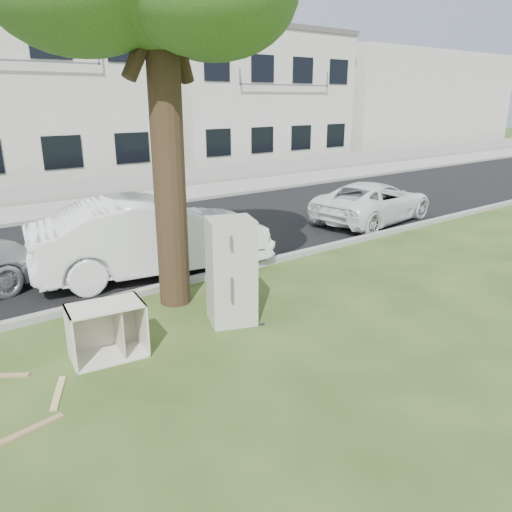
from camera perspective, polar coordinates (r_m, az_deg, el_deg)
ground at (r=7.94m, az=-0.28°, el=-8.54°), size 120.00×120.00×0.00m
road at (r=12.93m, az=-16.56°, el=1.17°), size 120.00×7.00×0.01m
kerb_near at (r=9.85m, az=-8.94°, el=-3.45°), size 120.00×0.18×0.12m
kerb_far at (r=16.21m, az=-21.17°, el=3.93°), size 120.00×0.18×0.12m
sidewalk at (r=17.58m, az=-22.57°, el=4.78°), size 120.00×2.80×0.01m
low_wall at (r=19.05m, az=-24.00°, el=6.56°), size 120.00×0.15×0.70m
townhouse_right at (r=28.35m, az=-2.43°, el=17.42°), size 10.20×8.16×6.84m
filler_right at (r=38.46m, az=15.20°, el=16.56°), size 16.00×9.00×6.40m
fridge at (r=7.97m, az=-2.85°, el=-1.76°), size 0.90×0.87×1.72m
cabinet at (r=7.35m, az=-16.67°, el=-8.18°), size 1.09×0.77×0.79m
plank_a at (r=6.29m, az=-25.97°, el=-18.10°), size 1.11×0.27×0.02m
plank_c at (r=6.87m, az=-21.68°, el=-14.32°), size 0.40×0.72×0.02m
car_center at (r=10.48m, az=-11.71°, el=2.27°), size 5.06×2.53×1.59m
car_right at (r=15.15m, az=13.29°, el=6.03°), size 4.44×2.51×1.17m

